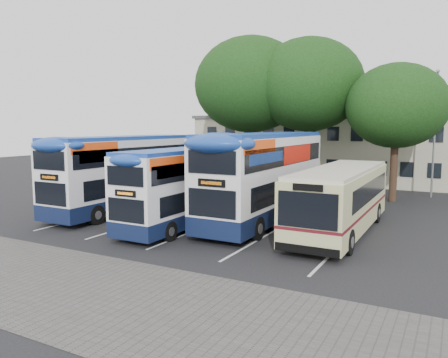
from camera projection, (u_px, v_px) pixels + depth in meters
ground at (231, 260)px, 16.94m from camera, size 120.00×120.00×0.00m
paving_strip at (100, 293)px, 13.51m from camera, size 40.00×6.00×0.01m
bay_lines at (212, 224)px, 23.08m from camera, size 14.12×11.00×0.01m
depot_building at (365, 148)px, 40.18m from camera, size 32.40×8.40×6.20m
lamp_post at (435, 127)px, 30.99m from camera, size 0.25×1.05×9.06m
tree_left at (251, 85)px, 35.11m from camera, size 9.01×9.01×12.29m
tree_mid at (309, 85)px, 33.09m from camera, size 8.30×8.30×11.80m
tree_right at (397, 106)px, 29.28m from camera, size 6.70×6.70×9.36m
bus_dd_left at (124, 170)px, 26.40m from camera, size 2.65×10.94×4.56m
bus_dd_mid at (188, 183)px, 22.67m from camera, size 2.34×9.67×4.03m
bus_dd_right at (265, 173)px, 23.43m from camera, size 2.79×11.50×4.79m
bus_single at (341, 196)px, 21.14m from camera, size 2.70×10.62×3.17m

